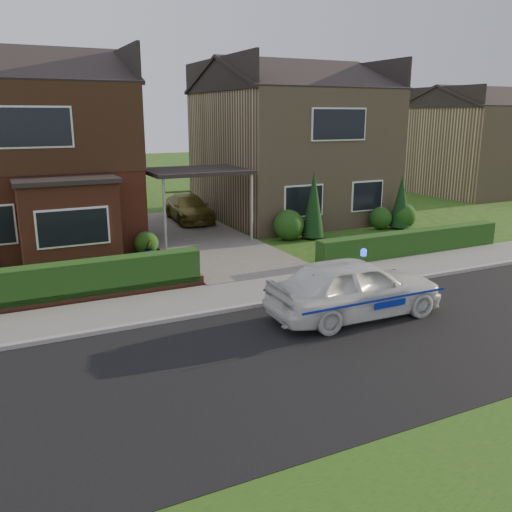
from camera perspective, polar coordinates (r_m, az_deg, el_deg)
ground at (r=12.18m, az=12.23°, el=-8.80°), size 120.00×120.00×0.00m
road at (r=12.18m, az=12.23°, el=-8.80°), size 60.00×6.00×0.02m
kerb at (r=14.49m, az=4.78°, el=-4.40°), size 60.00×0.16×0.12m
sidewalk at (r=15.36m, az=2.77°, el=-3.30°), size 60.00×2.00×0.10m
driveway at (r=21.43m, az=-6.18°, el=1.86°), size 3.80×12.00×0.12m
house_left at (r=22.63m, az=-23.28°, el=11.05°), size 7.50×9.53×7.25m
house_right at (r=26.10m, az=3.54°, el=12.18°), size 7.50×8.06×7.25m
carport_link at (r=20.97m, az=-6.33°, el=8.76°), size 3.80×3.00×2.77m
dwarf_wall at (r=14.76m, az=-19.84°, el=-4.40°), size 7.70×0.25×0.36m
hedge_left at (r=14.96m, az=-19.85°, el=-4.88°), size 7.50×0.55×0.90m
hedge_right at (r=19.64m, az=15.93°, el=0.00°), size 7.50×0.55×0.80m
shrub_left_mid at (r=18.69m, az=-15.98°, el=1.35°), size 1.32×1.32×1.32m
shrub_left_near at (r=19.36m, az=-11.45°, el=1.35°), size 0.84×0.84×0.84m
shrub_right_near at (r=21.21m, az=3.44°, el=3.27°), size 1.20×1.20×1.20m
shrub_right_mid at (r=23.89m, az=12.98°, el=3.92°), size 0.96×0.96×0.96m
shrub_right_far at (r=24.29m, az=15.27°, el=4.09°), size 1.08×1.08×1.08m
conifer_a at (r=21.43m, az=6.07°, el=5.23°), size 0.90×0.90×2.60m
conifer_b at (r=24.07m, az=15.00°, el=5.37°), size 0.90×0.90×2.20m
neighbour_right at (r=36.71m, az=21.82°, el=10.24°), size 6.50×7.00×5.20m
police_car at (r=13.26m, az=10.35°, el=-3.31°), size 4.00×4.40×1.65m
driveway_car at (r=24.76m, az=-7.10°, el=5.04°), size 1.86×4.01×1.13m
potted_plant_b at (r=18.78m, az=-11.26°, el=0.75°), size 0.50×0.47×0.71m
potted_plant_c at (r=15.99m, az=-8.43°, el=-1.50°), size 0.47×0.47×0.75m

